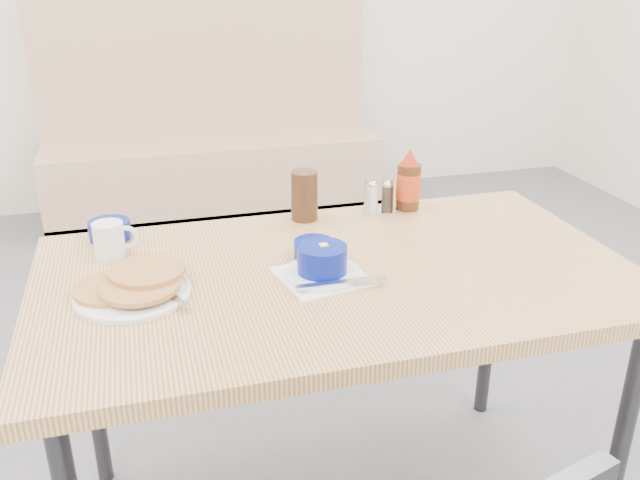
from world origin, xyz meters
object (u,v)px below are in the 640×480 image
object	(u,v)px
booth_bench	(213,153)
dining_table	(337,293)
pancake_plate	(133,288)
amber_tumbler	(304,195)
butter_bowl	(314,249)
condiment_caddy	(380,199)
syrup_bottle	(408,183)
creamer_bowl	(110,230)
coffee_mug	(110,239)
grits_setting	(322,264)

from	to	relation	value
booth_bench	dining_table	world-z (taller)	booth_bench
pancake_plate	amber_tumbler	world-z (taller)	amber_tumbler
butter_bowl	condiment_caddy	xyz separation A→B (m)	(0.27, 0.26, 0.02)
dining_table	booth_bench	bearing A→B (deg)	90.00
pancake_plate	booth_bench	bearing A→B (deg)	79.55
condiment_caddy	syrup_bottle	bearing A→B (deg)	11.54
dining_table	condiment_caddy	world-z (taller)	condiment_caddy
creamer_bowl	coffee_mug	bearing A→B (deg)	-87.35
booth_bench	butter_bowl	size ratio (longest dim) A/B	19.59
booth_bench	amber_tumbler	world-z (taller)	booth_bench
booth_bench	grits_setting	size ratio (longest dim) A/B	7.91
creamer_bowl	grits_setting	bearing A→B (deg)	-37.88
syrup_bottle	booth_bench	bearing A→B (deg)	98.20
booth_bench	coffee_mug	xyz separation A→B (m)	(-0.51, -2.30, 0.45)
dining_table	grits_setting	world-z (taller)	grits_setting
dining_table	butter_bowl	world-z (taller)	butter_bowl
booth_bench	pancake_plate	size ratio (longest dim) A/B	7.55
butter_bowl	syrup_bottle	size ratio (longest dim) A/B	0.54
grits_setting	coffee_mug	bearing A→B (deg)	150.96
creamer_bowl	condiment_caddy	distance (m)	0.75
coffee_mug	grits_setting	distance (m)	0.54
grits_setting	butter_bowl	bearing A→B (deg)	85.00
booth_bench	butter_bowl	xyz separation A→B (m)	(-0.04, -2.45, 0.43)
dining_table	pancake_plate	size ratio (longest dim) A/B	5.57
coffee_mug	creamer_bowl	bearing A→B (deg)	92.65
coffee_mug	creamer_bowl	distance (m)	0.11
grits_setting	amber_tumbler	size ratio (longest dim) A/B	1.73
dining_table	amber_tumbler	bearing A→B (deg)	88.91
grits_setting	creamer_bowl	distance (m)	0.60
amber_tumbler	condiment_caddy	size ratio (longest dim) A/B	1.27
pancake_plate	condiment_caddy	world-z (taller)	condiment_caddy
grits_setting	condiment_caddy	distance (m)	0.46
amber_tumbler	syrup_bottle	distance (m)	0.31
grits_setting	amber_tumbler	xyz separation A→B (m)	(0.05, 0.37, 0.04)
grits_setting	syrup_bottle	xyz separation A→B (m)	(0.36, 0.37, 0.04)
pancake_plate	butter_bowl	bearing A→B (deg)	11.39
pancake_plate	coffee_mug	world-z (taller)	coffee_mug
dining_table	coffee_mug	xyz separation A→B (m)	(-0.51, 0.23, 0.11)
creamer_bowl	butter_bowl	size ratio (longest dim) A/B	1.10
butter_bowl	condiment_caddy	size ratio (longest dim) A/B	0.89
booth_bench	creamer_bowl	bearing A→B (deg)	-103.30
pancake_plate	condiment_caddy	distance (m)	0.78
booth_bench	syrup_bottle	distance (m)	2.27
coffee_mug	butter_bowl	xyz separation A→B (m)	(0.48, -0.15, -0.02)
creamer_bowl	booth_bench	bearing A→B (deg)	76.70
coffee_mug	grits_setting	size ratio (longest dim) A/B	0.46
dining_table	condiment_caddy	xyz separation A→B (m)	(0.23, 0.34, 0.10)
coffee_mug	condiment_caddy	world-z (taller)	condiment_caddy
creamer_bowl	butter_bowl	bearing A→B (deg)	-27.85
pancake_plate	butter_bowl	distance (m)	0.44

